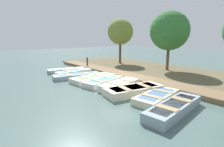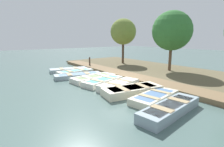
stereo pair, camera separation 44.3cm
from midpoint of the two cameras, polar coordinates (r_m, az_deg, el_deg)
The scene contains 15 objects.
ground_plane at distance 12.50m, azimuth 1.62°, elevation -2.49°, with size 80.00×80.00×0.00m, color #4C6660.
shore_bank at distance 16.14m, azimuth 15.15°, elevation 0.58°, with size 8.00×24.00×0.14m.
dock_walkway at distance 13.29m, azimuth 5.65°, elevation -1.10°, with size 1.55×20.78×0.27m.
rowboat_0 at distance 16.36m, azimuth -15.34°, elevation 1.05°, with size 3.44×1.82×0.34m.
rowboat_1 at distance 15.11m, azimuth -13.21°, elevation 0.36°, with size 3.09×1.13×0.36m.
rowboat_2 at distance 13.72m, azimuth -12.19°, elevation -0.76°, with size 3.70×1.80×0.35m.
rowboat_3 at distance 12.66m, azimuth -7.21°, elevation -1.55°, with size 3.35×1.55×0.37m.
rowboat_4 at distance 11.68m, azimuth -3.92°, elevation -2.59°, with size 3.20×1.76×0.38m.
rowboat_5 at distance 10.70m, azimuth 1.31°, elevation -3.75°, with size 3.08×1.66×0.43m.
rowboat_6 at distance 9.69m, azimuth 5.84°, elevation -5.41°, with size 3.48×1.86×0.44m.
rowboat_7 at distance 8.96m, azimuth 13.07°, elevation -7.37°, with size 3.05×1.62×0.36m.
rowboat_8 at distance 7.67m, azimuth 18.06°, elevation -10.61°, with size 3.59×1.36×0.44m.
mooring_post_near at distance 18.16m, azimuth -8.77°, elevation 3.59°, with size 0.15×0.15×1.11m.
park_tree_far_left at distance 20.26m, azimuth 2.09°, elevation 13.43°, with size 2.89×2.89×5.16m.
park_tree_left at distance 16.50m, azimuth 17.50°, elevation 13.12°, with size 3.42×3.42×5.35m.
Camera 1 is at (8.14, 9.01, 3.04)m, focal length 28.00 mm.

